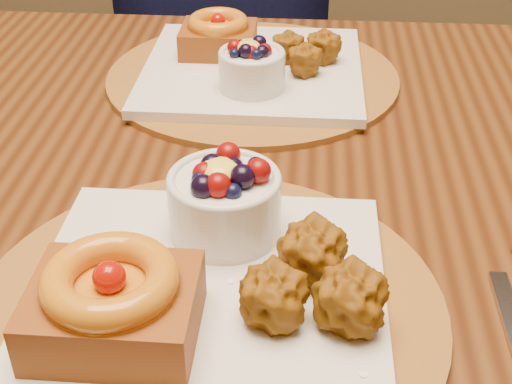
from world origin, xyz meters
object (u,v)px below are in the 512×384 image
Objects in this scene: chair_far at (227,54)px; dining_table at (237,226)px; place_setting_far at (251,66)px; place_setting_near at (203,279)px.

dining_table is at bearing -105.75° from chair_far.
place_setting_far is 0.71m from chair_far.
place_setting_far is (0.00, 0.43, -0.01)m from place_setting_near.
place_setting_far is 0.41× the size of chair_far.
dining_table is 4.21× the size of place_setting_far.
place_setting_near is at bearing -90.95° from dining_table.
dining_table is 4.21× the size of place_setting_near.
place_setting_far is (-0.00, 0.22, 0.10)m from dining_table.
chair_far is at bearing 97.34° from dining_table.
chair_far is (-0.11, 0.86, -0.16)m from dining_table.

